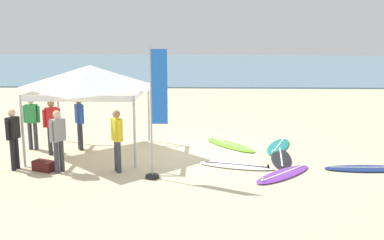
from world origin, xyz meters
name	(u,v)px	position (x,y,z in m)	size (l,w,h in m)	color
ground_plane	(188,154)	(0.00, 0.00, 0.00)	(80.00, 80.00, 0.00)	beige
sea	(201,66)	(0.00, 33.88, 0.05)	(80.00, 36.00, 0.10)	#568499
canopy_tent	(90,77)	(-2.98, 0.05, 2.39)	(3.26, 3.26, 2.75)	#B7B7BC
surfboard_black	(281,158)	(2.82, -0.56, 0.04)	(0.85, 2.24, 0.19)	black
surfboard_teal	(278,146)	(2.95, 0.86, 0.04)	(1.31, 2.33, 0.19)	#19847F
surfboard_navy	(368,168)	(5.07, -1.49, 0.04)	(2.41, 0.71, 0.19)	navy
surfboard_white	(237,166)	(1.45, -1.35, 0.04)	(2.24, 1.14, 0.19)	white
surfboard_lime	(230,145)	(1.37, 0.99, 0.04)	(1.90, 2.18, 0.19)	#7AD12D
surfboard_purple	(283,174)	(2.64, -2.08, 0.04)	(1.97, 2.04, 0.19)	purple
person_blue	(79,120)	(-3.48, 0.38, 0.99)	(0.36, 0.50, 1.71)	#2D2D33
person_grey	(58,137)	(-3.40, -1.99, 0.99)	(0.37, 0.49, 1.71)	#383842
person_yellow	(117,137)	(-1.82, -1.90, 0.99)	(0.36, 0.50, 1.71)	#383842
person_black	(13,135)	(-4.71, -1.78, 0.99)	(0.29, 0.54, 1.71)	black
person_green	(32,119)	(-5.01, 0.36, 0.99)	(0.55, 0.22, 1.71)	#383842
person_red	(52,123)	(-4.16, -0.23, 0.99)	(0.47, 0.38, 1.71)	#2D2D33
banner_flag	(156,119)	(-0.71, -2.39, 1.57)	(0.60, 0.36, 3.40)	#99999E
gear_bag_near_tent	(44,166)	(-3.88, -1.88, 0.14)	(0.60, 0.32, 0.28)	#4C1919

